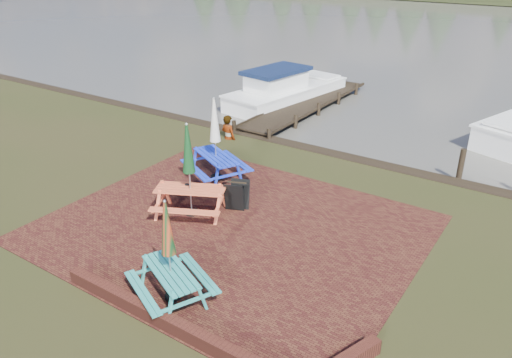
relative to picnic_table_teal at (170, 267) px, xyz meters
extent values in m
plane|color=black|center=(-0.65, 1.89, -0.78)|extent=(120.00, 120.00, 0.00)
cube|color=#381411|center=(-0.65, 2.89, -0.77)|extent=(9.00, 7.50, 0.02)
cube|color=#4C1E16|center=(0.85, -0.71, -0.63)|extent=(6.00, 0.22, 0.30)
cube|color=#48453E|center=(-0.65, 38.89, -0.78)|extent=(120.00, 60.00, 0.02)
cube|color=teal|center=(0.00, 0.00, -0.12)|extent=(1.73, 1.24, 0.04)
cube|color=teal|center=(-0.25, -0.55, -0.38)|extent=(1.55, 0.87, 0.04)
cube|color=teal|center=(0.25, 0.55, -0.38)|extent=(1.55, 0.87, 0.04)
cube|color=teal|center=(-0.63, 0.29, -0.45)|extent=(0.65, 1.30, 0.66)
cube|color=teal|center=(0.63, -0.29, -0.45)|extent=(0.65, 1.30, 0.66)
cylinder|color=black|center=(0.00, 0.00, -0.74)|extent=(0.32, 0.32, 0.09)
cylinder|color=#B2B2B7|center=(0.00, 0.00, 0.33)|extent=(0.03, 0.03, 2.24)
cone|color=#AC3418|center=(0.00, 0.00, 0.87)|extent=(0.29, 0.29, 1.12)
cube|color=#E3603A|center=(-1.98, 2.91, -0.04)|extent=(1.95, 1.43, 0.04)
cube|color=#E3603A|center=(-1.68, 2.29, -0.33)|extent=(1.74, 1.01, 0.04)
cube|color=#E3603A|center=(-2.28, 3.53, -0.33)|extent=(1.74, 1.01, 0.04)
cube|color=#E3603A|center=(-2.69, 2.57, -0.41)|extent=(0.76, 1.45, 0.75)
cube|color=#E3603A|center=(-1.27, 3.26, -0.41)|extent=(0.76, 1.45, 0.75)
cylinder|color=black|center=(-1.98, 2.91, -0.73)|extent=(0.36, 0.36, 0.10)
cylinder|color=#B2B2B7|center=(-1.98, 2.91, 0.48)|extent=(0.04, 0.04, 2.53)
cone|color=#0F3817|center=(-1.98, 2.91, 1.09)|extent=(0.32, 0.32, 1.26)
cube|color=blue|center=(-2.80, 5.03, -0.03)|extent=(1.95, 1.45, 0.04)
cube|color=blue|center=(-3.10, 4.42, -0.33)|extent=(1.74, 1.03, 0.04)
cube|color=blue|center=(-2.49, 5.65, -0.33)|extent=(1.74, 1.03, 0.04)
cube|color=blue|center=(-3.50, 5.39, -0.41)|extent=(0.78, 1.45, 0.75)
cube|color=blue|center=(-2.09, 4.68, -0.41)|extent=(0.78, 1.45, 0.75)
cylinder|color=black|center=(-2.80, 5.03, -0.73)|extent=(0.37, 0.37, 0.10)
cylinder|color=#B2B2B7|center=(-2.80, 5.03, 0.48)|extent=(0.04, 0.04, 2.54)
cone|color=silver|center=(-2.80, 5.03, 1.09)|extent=(0.32, 0.32, 1.27)
cube|color=black|center=(-1.11, 3.63, -0.36)|extent=(0.56, 0.39, 0.84)
cube|color=black|center=(-1.11, 3.91, -0.36)|extent=(0.56, 0.39, 0.84)
cube|color=black|center=(-1.11, 3.77, 0.04)|extent=(0.49, 0.23, 0.03)
cube|color=black|center=(-4.15, 13.39, -0.66)|extent=(1.60, 9.00, 0.06)
cube|color=black|center=(-4.90, 13.39, -0.61)|extent=(0.08, 9.00, 0.08)
cube|color=black|center=(-3.40, 13.39, -0.61)|extent=(0.08, 9.00, 0.08)
cylinder|color=black|center=(-4.95, 8.89, -0.88)|extent=(0.16, 0.16, 1.00)
cylinder|color=black|center=(-3.35, 8.89, -0.88)|extent=(0.16, 0.16, 1.00)
cube|color=white|center=(-5.50, 13.81, -0.68)|extent=(3.18, 6.66, 0.91)
cube|color=white|center=(-5.50, 13.81, -0.21)|extent=(3.24, 6.80, 0.07)
cube|color=white|center=(-5.62, 13.05, 0.23)|extent=(1.98, 2.90, 0.78)
cube|color=#101C3B|center=(-5.62, 13.05, 0.67)|extent=(2.22, 3.31, 0.16)
cube|color=white|center=(-5.11, 16.21, -0.09)|extent=(2.02, 1.43, 0.09)
imported|color=gray|center=(-4.61, 8.07, 0.10)|extent=(0.71, 0.53, 1.77)
camera|label=1|loc=(5.94, -5.82, 5.74)|focal=35.00mm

